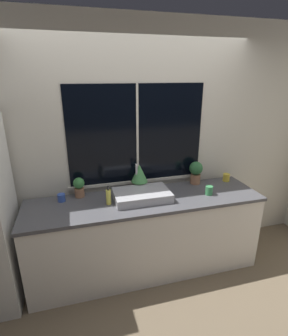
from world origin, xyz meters
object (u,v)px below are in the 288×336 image
soap_bottle (108,197)px  mug_blue (61,198)px  mug_yellow (226,177)px  potted_plant_center (139,175)px  potted_plant_left (79,187)px  sink (142,195)px  mug_green (209,190)px  potted_plant_right (196,171)px

soap_bottle → mug_blue: 0.50m
mug_blue → mug_yellow: 1.95m
potted_plant_center → mug_blue: bearing=-176.0°
potted_plant_left → mug_blue: size_ratio=2.74×
sink → mug_green: (0.74, -0.09, 0.00)m
potted_plant_right → mug_yellow: 0.42m
sink → mug_yellow: sink is taller
potted_plant_center → potted_plant_right: size_ratio=1.11×
soap_bottle → mug_green: size_ratio=2.02×
sink → mug_blue: 0.83m
potted_plant_left → mug_blue: (-0.19, -0.06, -0.08)m
sink → potted_plant_left: bearing=159.6°
potted_plant_right → soap_bottle: bearing=-166.6°
mug_green → mug_yellow: (0.40, 0.29, -0.00)m
sink → potted_plant_center: (0.04, 0.23, 0.13)m
potted_plant_left → potted_plant_right: bearing=-0.0°
potted_plant_right → soap_bottle: potted_plant_right is taller
potted_plant_right → mug_blue: 1.55m
sink → soap_bottle: (-0.35, -0.02, 0.04)m
potted_plant_right → mug_blue: bearing=-177.8°
potted_plant_right → mug_yellow: potted_plant_right is taller
soap_bottle → mug_yellow: 1.50m
mug_blue → mug_yellow: size_ratio=0.85×
potted_plant_left → mug_blue: bearing=-162.2°
soap_bottle → mug_blue: bearing=156.9°
soap_bottle → sink: bearing=3.9°
potted_plant_center → mug_green: potted_plant_center is taller
mug_green → sink: bearing=172.8°
mug_blue → potted_plant_center: bearing=4.0°
sink → potted_plant_left: sink is taller
sink → potted_plant_right: bearing=17.7°
potted_plant_center → mug_blue: potted_plant_center is taller
soap_bottle → mug_yellow: (1.48, 0.22, -0.04)m
mug_green → mug_blue: 1.57m
potted_plant_left → mug_yellow: potted_plant_left is taller
potted_plant_left → potted_plant_center: 0.67m
potted_plant_right → mug_green: potted_plant_right is taller
potted_plant_left → potted_plant_center: potted_plant_center is taller
soap_bottle → mug_yellow: bearing=8.5°
potted_plant_center → mug_green: bearing=-25.0°
potted_plant_left → mug_green: (1.36, -0.33, -0.07)m
potted_plant_center → potted_plant_right: (0.69, 0.00, -0.02)m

